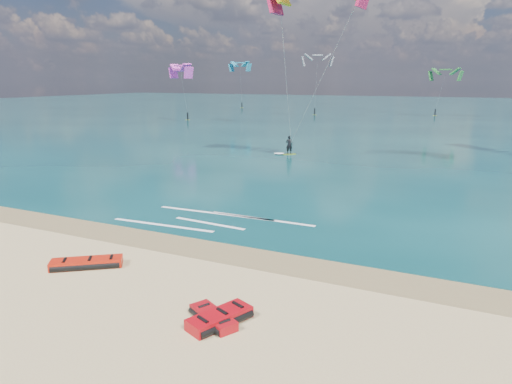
% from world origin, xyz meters
% --- Properties ---
extents(ground, '(320.00, 320.00, 0.00)m').
position_xyz_m(ground, '(0.00, 40.00, 0.00)').
color(ground, tan).
rests_on(ground, ground).
extents(wet_sand_strip, '(320.00, 2.40, 0.01)m').
position_xyz_m(wet_sand_strip, '(0.00, 3.00, 0.00)').
color(wet_sand_strip, olive).
rests_on(wet_sand_strip, ground).
extents(sea, '(320.00, 200.00, 0.04)m').
position_xyz_m(sea, '(0.00, 104.00, 0.02)').
color(sea, '#0A3237').
rests_on(sea, ground).
extents(packed_kite_left, '(3.17, 2.70, 0.42)m').
position_xyz_m(packed_kite_left, '(0.41, -0.86, 0.00)').
color(packed_kite_left, red).
rests_on(packed_kite_left, ground).
extents(packed_kite_mid, '(2.34, 1.89, 0.36)m').
position_xyz_m(packed_kite_mid, '(7.40, -2.50, 0.00)').
color(packed_kite_mid, '#AB0B13').
rests_on(packed_kite_mid, ground).
extents(packed_kite_right, '(2.05, 2.67, 0.44)m').
position_xyz_m(packed_kite_right, '(7.65, -2.51, 0.00)').
color(packed_kite_right, '#AF0710').
rests_on(packed_kite_right, ground).
extents(kitesurfer_main, '(11.48, 7.21, 17.19)m').
position_xyz_m(kitesurfer_main, '(0.05, 27.20, 8.92)').
color(kitesurfer_main, '#A8D919').
rests_on(kitesurfer_main, sea).
extents(shoreline_foam, '(10.54, 3.65, 0.01)m').
position_xyz_m(shoreline_foam, '(1.97, 7.02, 0.04)').
color(shoreline_foam, white).
rests_on(shoreline_foam, ground).
extents(distant_kites, '(82.61, 41.87, 12.33)m').
position_xyz_m(distant_kites, '(-10.19, 77.96, 5.37)').
color(distant_kites, gray).
rests_on(distant_kites, ground).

